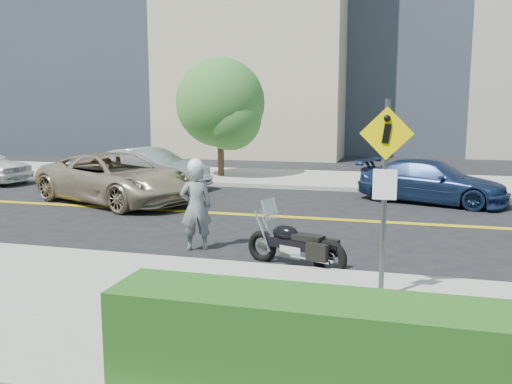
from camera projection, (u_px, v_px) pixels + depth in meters
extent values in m
plane|color=black|center=(238.00, 214.00, 15.40)|extent=(120.00, 120.00, 0.00)
cube|color=#9E9B91|center=(95.00, 303.00, 8.24)|extent=(60.00, 5.00, 0.15)
cube|color=#9E9B91|center=(291.00, 178.00, 22.54)|extent=(60.00, 5.00, 0.15)
cube|color=#A39984|center=(463.00, 2.00, 36.57)|extent=(18.00, 14.00, 20.00)
cylinder|color=#4C4C51|center=(384.00, 201.00, 8.05)|extent=(0.08, 0.08, 3.00)
cube|color=#F9D800|center=(387.00, 133.00, 7.87)|extent=(0.78, 0.03, 0.78)
cube|color=white|center=(385.00, 184.00, 7.99)|extent=(0.35, 0.03, 0.45)
imported|color=#97989C|center=(196.00, 207.00, 11.48)|extent=(0.80, 0.71, 1.85)
sphere|color=white|center=(195.00, 166.00, 11.34)|extent=(0.33, 0.33, 0.33)
imported|color=tan|center=(116.00, 178.00, 17.18)|extent=(6.23, 4.57, 1.57)
imported|color=#A1A4A8|center=(149.00, 169.00, 20.07)|extent=(4.80, 2.43, 1.51)
imported|color=navy|center=(432.00, 182.00, 17.19)|extent=(4.98, 3.23, 1.34)
cylinder|color=#382619|center=(221.00, 130.00, 22.59)|extent=(0.27, 0.27, 4.10)
sphere|color=#306D22|center=(220.00, 103.00, 22.41)|extent=(3.69, 3.69, 3.69)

